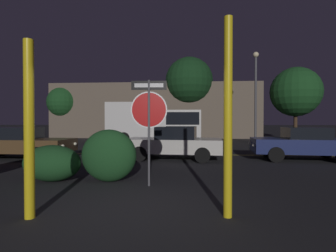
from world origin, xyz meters
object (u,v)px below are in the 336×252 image
object	(u,v)px
hedge_bush_1	(52,163)
tree_1	(63,102)
stop_sign	(149,111)
yellow_pole_right	(228,117)
passing_car_1	(17,143)
yellow_pole_left	(29,129)
tree_2	(189,81)
delivery_truck	(154,121)
hedge_bush_2	(109,156)
passing_car_2	(174,143)
passing_car_3	(303,143)
street_lamp	(256,88)

from	to	relation	value
hedge_bush_1	tree_1	world-z (taller)	tree_1
stop_sign	yellow_pole_right	xyz separation A→B (m)	(1.60, -2.00, -0.19)
passing_car_1	stop_sign	bearing A→B (deg)	56.55
yellow_pole_right	yellow_pole_left	bearing A→B (deg)	-174.99
tree_2	delivery_truck	bearing A→B (deg)	-113.82
passing_car_1	tree_2	bearing A→B (deg)	153.98
yellow_pole_left	hedge_bush_1	size ratio (longest dim) A/B	1.88
hedge_bush_2	yellow_pole_right	bearing A→B (deg)	-41.26
yellow_pole_right	tree_2	size ratio (longest dim) A/B	0.42
hedge_bush_1	passing_car_2	world-z (taller)	passing_car_2
stop_sign	tree_2	size ratio (longest dim) A/B	0.33
hedge_bush_1	passing_car_3	distance (m)	9.47
tree_1	tree_2	size ratio (longest dim) A/B	0.65
passing_car_1	passing_car_3	xyz separation A→B (m)	(12.05, 0.45, 0.01)
yellow_pole_left	tree_2	world-z (taller)	tree_2
passing_car_2	tree_2	world-z (taller)	tree_2
yellow_pole_left	yellow_pole_right	size ratio (longest dim) A/B	0.88
yellow_pole_left	street_lamp	xyz separation A→B (m)	(7.39, 14.75, 2.52)
passing_car_3	tree_2	world-z (taller)	tree_2
street_lamp	tree_1	size ratio (longest dim) A/B	1.28
stop_sign	tree_2	world-z (taller)	tree_2
tree_1	yellow_pole_right	bearing A→B (deg)	-58.20
stop_sign	delivery_truck	xyz separation A→B (m)	(-1.49, 13.10, -0.23)
hedge_bush_2	passing_car_3	size ratio (longest dim) A/B	0.35
hedge_bush_1	tree_2	size ratio (longest dim) A/B	0.20
stop_sign	hedge_bush_2	world-z (taller)	stop_sign
passing_car_3	yellow_pole_left	bearing A→B (deg)	139.52
passing_car_2	yellow_pole_right	bearing A→B (deg)	-164.64
passing_car_2	street_lamp	size ratio (longest dim) A/B	0.65
hedge_bush_1	hedge_bush_2	distance (m)	1.53
delivery_truck	street_lamp	distance (m)	7.65
yellow_pole_left	hedge_bush_1	xyz separation A→B (m)	(-1.00, 2.60, -0.97)
hedge_bush_1	tree_1	xyz separation A→B (m)	(-8.78, 18.67, 3.04)
yellow_pole_right	street_lamp	size ratio (longest dim) A/B	0.51
hedge_bush_2	tree_1	bearing A→B (deg)	118.96
passing_car_2	delivery_truck	size ratio (longest dim) A/B	0.61
hedge_bush_2	delivery_truck	xyz separation A→B (m)	(-0.37, 12.71, 0.92)
passing_car_1	tree_2	xyz separation A→B (m)	(7.49, 14.69, 4.82)
passing_car_2	delivery_truck	world-z (taller)	delivery_truck
yellow_pole_right	passing_car_3	xyz separation A→B (m)	(4.10, 6.80, -0.96)
hedge_bush_2	passing_car_1	size ratio (longest dim) A/B	0.31
yellow_pole_left	tree_1	xyz separation A→B (m)	(-9.78, 21.27, 2.06)
yellow_pole_right	tree_1	distance (m)	24.76
hedge_bush_1	street_lamp	world-z (taller)	street_lamp
hedge_bush_1	street_lamp	xyz separation A→B (m)	(8.39, 12.16, 3.50)
yellow_pole_right	hedge_bush_2	world-z (taller)	yellow_pole_right
passing_car_1	street_lamp	size ratio (longest dim) A/B	0.72
yellow_pole_right	tree_1	size ratio (longest dim) A/B	0.65
yellow_pole_left	street_lamp	distance (m)	16.69
passing_car_2	hedge_bush_2	bearing A→B (deg)	165.95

